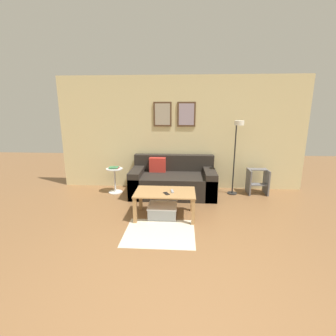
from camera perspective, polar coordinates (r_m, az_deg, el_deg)
The scene contains 12 objects.
ground_plane at distance 2.62m, azimuth 1.19°, elevation -30.63°, with size 16.00×16.00×0.00m, color brown.
wall_back at distance 5.62m, azimuth 2.94°, elevation 8.09°, with size 5.60×0.09×2.55m.
area_rug at distance 3.82m, azimuth -1.99°, elevation -14.88°, with size 1.06×0.90×0.01m, color beige.
couch at distance 5.32m, azimuth 1.17°, elevation -3.13°, with size 1.80×0.97×0.82m.
coffee_table at distance 4.19m, azimuth -0.69°, elevation -6.56°, with size 1.03×0.62×0.46m.
storage_bin at distance 4.30m, azimuth -1.26°, elevation -9.92°, with size 0.50×0.44×0.21m.
floor_lamp at distance 5.21m, azimuth 15.82°, elevation 5.53°, with size 0.21×0.44×1.61m.
side_table at distance 5.54m, azimuth -12.37°, elevation -2.32°, with size 0.36×0.36×0.55m.
book_stack at distance 5.48m, azimuth -12.56°, elevation 0.09°, with size 0.22×0.18×0.03m.
remote_control at distance 4.16m, azimuth 1.00°, elevation -5.46°, with size 0.04×0.15×0.02m, color #99999E.
cell_phone at distance 4.06m, azimuth -0.39°, elevation -5.99°, with size 0.07×0.14×0.01m, color black.
step_stool at distance 5.70m, azimuth 20.23°, elevation -2.84°, with size 0.41×0.39×0.54m.
Camera 1 is at (0.07, -1.87, 1.83)m, focal length 26.00 mm.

